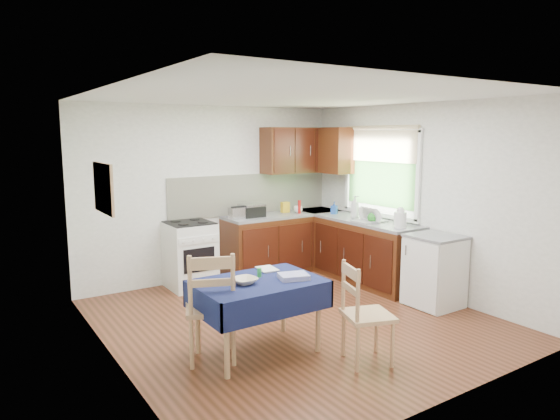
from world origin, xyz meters
TOP-DOWN VIEW (x-y plane):
  - floor at (0.00, 0.00)m, footprint 4.20×4.20m
  - ceiling at (0.00, 0.00)m, footprint 4.00×4.20m
  - wall_back at (0.00, 2.10)m, footprint 4.00×0.02m
  - wall_front at (0.00, -2.10)m, footprint 4.00×0.02m
  - wall_left at (-2.00, 0.00)m, footprint 0.02×4.20m
  - wall_right at (2.00, 0.00)m, footprint 0.02×4.20m
  - base_cabinets at (1.36, 1.26)m, footprint 1.90×2.30m
  - worktop_back at (1.05, 1.80)m, footprint 1.90×0.60m
  - worktop_right at (1.70, 0.65)m, footprint 0.60×1.70m
  - worktop_corner at (1.70, 1.80)m, footprint 0.60×0.60m
  - splashback at (0.65, 2.08)m, footprint 2.70×0.02m
  - upper_cabinets at (1.52, 1.80)m, footprint 1.20×0.85m
  - stove at (-0.50, 1.80)m, footprint 0.60×0.61m
  - window at (1.97, 0.70)m, footprint 0.04×1.48m
  - fridge at (1.70, -0.55)m, footprint 0.58×0.60m
  - corkboard at (-1.97, 0.30)m, footprint 0.04×0.62m
  - dining_table at (-0.79, -0.51)m, footprint 1.19×0.81m
  - chair_far at (-1.25, -0.43)m, footprint 0.61×0.61m
  - chair_near at (-0.09, -1.22)m, footprint 0.53×0.53m
  - toaster at (0.22, 1.75)m, footprint 0.24×0.15m
  - sandwich_press at (0.48, 1.80)m, footprint 0.33×0.28m
  - sauce_bottle at (1.25, 1.67)m, footprint 0.05×0.05m
  - yellow_packet at (1.12, 1.86)m, footprint 0.13×0.10m
  - dish_rack at (1.63, 0.53)m, footprint 0.43×0.33m
  - kettle at (1.65, -0.01)m, footprint 0.16×0.16m
  - cup at (1.27, 1.73)m, footprint 0.15×0.15m
  - soap_bottle_a at (1.66, 0.87)m, footprint 0.17×0.17m
  - soap_bottle_b at (1.65, 1.33)m, footprint 0.12×0.12m
  - soap_bottle_c at (1.64, 0.49)m, footprint 0.18×0.18m
  - plate_bowl at (-0.94, -0.52)m, footprint 0.24×0.24m
  - book at (-0.61, -0.23)m, footprint 0.21×0.26m
  - spice_jar at (-0.71, -0.41)m, footprint 0.04×0.04m
  - tea_towel at (-0.47, -0.65)m, footprint 0.32×0.28m

SIDE VIEW (x-z plane):
  - floor at x=0.00m, z-range 0.00..0.00m
  - base_cabinets at x=1.36m, z-range 0.00..0.86m
  - fridge at x=1.70m, z-range 0.00..0.88m
  - stove at x=-0.50m, z-range 0.00..0.92m
  - chair_near at x=-0.09m, z-range 0.03..0.97m
  - chair_far at x=-1.25m, z-range 0.03..1.08m
  - dining_table at x=-0.79m, z-range 0.25..0.97m
  - book at x=-0.61m, z-range 0.72..0.74m
  - tea_towel at x=-0.47m, z-range 0.72..0.77m
  - plate_bowl at x=-0.94m, z-range 0.72..0.77m
  - spice_jar at x=-0.71m, z-range 0.72..0.81m
  - worktop_back at x=1.05m, z-range 0.86..0.90m
  - worktop_right at x=1.70m, z-range 0.86..0.90m
  - worktop_corner at x=1.70m, z-range 0.86..0.90m
  - dish_rack at x=1.63m, z-range 0.82..1.03m
  - cup at x=1.27m, z-range 0.90..1.01m
  - yellow_packet at x=1.12m, z-range 0.90..1.06m
  - toaster at x=0.22m, z-range 0.89..1.08m
  - soap_bottle_c at x=1.64m, z-range 0.90..1.08m
  - soap_bottle_b at x=1.65m, z-range 0.90..1.09m
  - sandwich_press at x=0.48m, z-range 0.90..1.09m
  - sauce_bottle at x=1.25m, z-range 0.90..1.10m
  - kettle at x=1.65m, z-range 0.88..1.16m
  - soap_bottle_a at x=1.66m, z-range 0.90..1.23m
  - splashback at x=0.65m, z-range 0.90..1.50m
  - wall_back at x=0.00m, z-range 0.00..2.50m
  - wall_front at x=0.00m, z-range 0.00..2.50m
  - wall_left at x=-2.00m, z-range 0.00..2.50m
  - wall_right at x=2.00m, z-range 0.00..2.50m
  - corkboard at x=-1.97m, z-range 1.36..1.83m
  - window at x=1.97m, z-range 1.02..2.28m
  - upper_cabinets at x=1.52m, z-range 1.50..2.20m
  - ceiling at x=0.00m, z-range 2.49..2.51m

